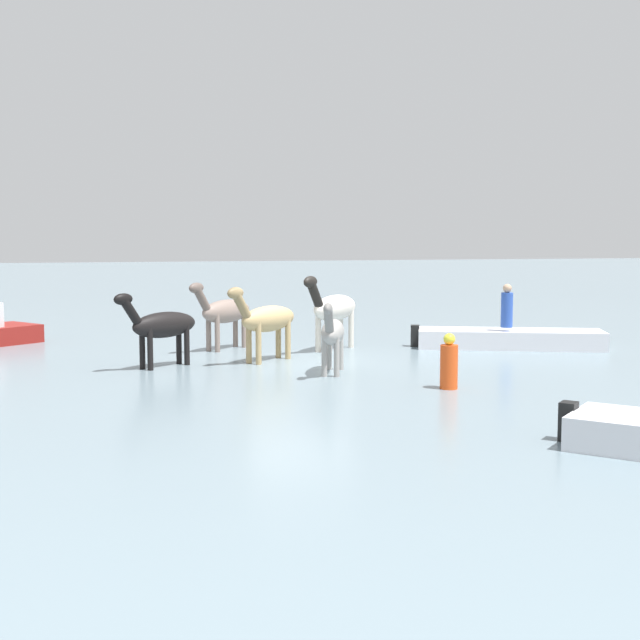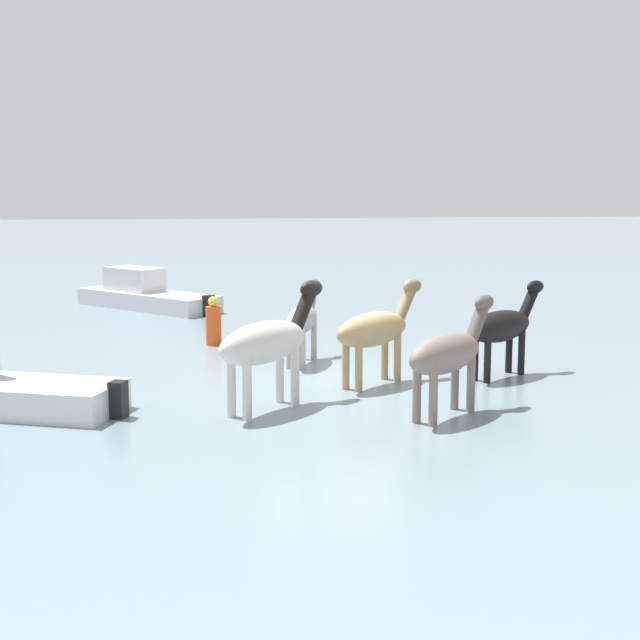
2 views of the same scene
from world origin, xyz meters
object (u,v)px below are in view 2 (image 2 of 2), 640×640
at_px(horse_pinto_flank, 448,353).
at_px(horse_chestnut_trailing, 267,342).
at_px(horse_lead, 303,319).
at_px(boat_skiff_near, 146,298).
at_px(buoy_channel_marker, 213,323).
at_px(horse_dun_straggler, 375,329).
at_px(horse_mid_herd, 502,326).

relative_size(horse_pinto_flank, horse_chestnut_trailing, 0.92).
relative_size(horse_lead, boat_skiff_near, 0.47).
height_order(boat_skiff_near, buoy_channel_marker, boat_skiff_near).
bearing_deg(horse_chestnut_trailing, horse_lead, 28.50).
distance_m(horse_pinto_flank, horse_dun_straggler, 2.53).
bearing_deg(horse_pinto_flank, horse_mid_herd, 13.71).
bearing_deg(horse_chestnut_trailing, horse_mid_herd, -23.96).
bearing_deg(boat_skiff_near, horse_pinto_flank, 158.50).
distance_m(horse_mid_herd, boat_skiff_near, 13.07).
bearing_deg(buoy_channel_marker, horse_dun_straggler, 32.55).
height_order(horse_mid_herd, horse_chestnut_trailing, horse_chestnut_trailing).
distance_m(horse_chestnut_trailing, boat_skiff_near, 12.99).
height_order(horse_chestnut_trailing, buoy_channel_marker, horse_chestnut_trailing).
xyz_separation_m(horse_lead, horse_mid_herd, (1.85, 3.67, 0.07)).
distance_m(horse_chestnut_trailing, buoy_channel_marker, 6.27).
bearing_deg(horse_pinto_flank, horse_dun_straggler, 63.86).
bearing_deg(boat_skiff_near, buoy_channel_marker, 152.65).
height_order(horse_pinto_flank, horse_dun_straggler, horse_dun_straggler).
bearing_deg(horse_mid_herd, boat_skiff_near, 89.72).
height_order(horse_lead, horse_chestnut_trailing, horse_chestnut_trailing).
distance_m(horse_dun_straggler, horse_chestnut_trailing, 2.67).
relative_size(horse_mid_herd, boat_skiff_near, 0.47).
bearing_deg(buoy_channel_marker, horse_pinto_flank, 27.39).
distance_m(horse_mid_herd, horse_chestnut_trailing, 5.08).
bearing_deg(horse_mid_herd, buoy_channel_marker, 107.32).
xyz_separation_m(horse_chestnut_trailing, boat_skiff_near, (-12.68, -2.71, -0.82)).
xyz_separation_m(horse_dun_straggler, buoy_channel_marker, (-4.58, -2.92, -0.54)).
bearing_deg(horse_chestnut_trailing, horse_dun_straggler, -9.37).
relative_size(horse_pinto_flank, boat_skiff_near, 0.45).
xyz_separation_m(horse_lead, boat_skiff_near, (-8.90, -3.74, -0.61)).
xyz_separation_m(horse_mid_herd, boat_skiff_near, (-10.75, -7.41, -0.68)).
xyz_separation_m(horse_chestnut_trailing, buoy_channel_marker, (-6.19, -0.79, -0.63)).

